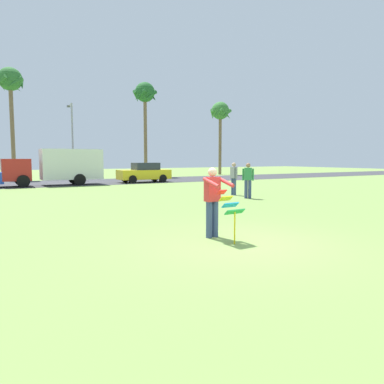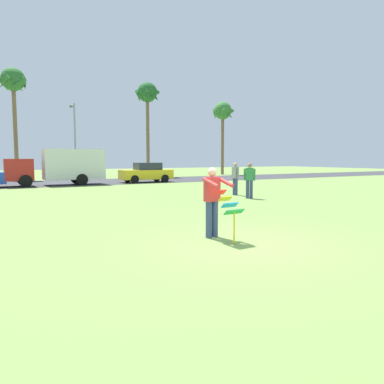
{
  "view_description": "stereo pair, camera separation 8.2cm",
  "coord_description": "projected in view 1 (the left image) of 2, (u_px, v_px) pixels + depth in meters",
  "views": [
    {
      "loc": [
        -5.11,
        -6.54,
        1.96
      ],
      "look_at": [
        -0.24,
        1.92,
        1.05
      ],
      "focal_mm": 34.05,
      "sensor_mm": 36.0,
      "label": 1
    },
    {
      "loc": [
        -5.03,
        -6.58,
        1.96
      ],
      "look_at": [
        -0.24,
        1.92,
        1.05
      ],
      "focal_mm": 34.05,
      "sensor_mm": 36.0,
      "label": 2
    }
  ],
  "objects": [
    {
      "name": "person_walker_near",
      "position": [
        234.0,
        178.0,
        19.32
      ],
      "size": [
        0.23,
        0.57,
        1.73
      ],
      "color": "#384772",
      "rests_on": "ground"
    },
    {
      "name": "ground_plane",
      "position": [
        243.0,
        244.0,
        8.36
      ],
      "size": [
        120.0,
        120.0,
        0.0
      ],
      "primitive_type": "plane",
      "color": "olive"
    },
    {
      "name": "palm_tree_far_left",
      "position": [
        220.0,
        114.0,
        43.55
      ],
      "size": [
        2.58,
        2.71,
        8.69
      ],
      "color": "brown",
      "rests_on": "ground"
    },
    {
      "name": "streetlight_pole",
      "position": [
        72.0,
        136.0,
        33.64
      ],
      "size": [
        0.24,
        1.65,
        7.0
      ],
      "color": "#9E9EA3",
      "rests_on": "ground"
    },
    {
      "name": "person_walker_far",
      "position": [
        248.0,
        179.0,
        17.74
      ],
      "size": [
        0.44,
        0.42,
        1.73
      ],
      "color": "#384772",
      "rests_on": "ground"
    },
    {
      "name": "parked_car_yellow",
      "position": [
        144.0,
        173.0,
        29.66
      ],
      "size": [
        4.22,
        1.87,
        1.6
      ],
      "color": "yellow",
      "rests_on": "ground"
    },
    {
      "name": "palm_tree_right_near",
      "position": [
        10.0,
        85.0,
        33.14
      ],
      "size": [
        2.58,
        2.71,
        10.21
      ],
      "color": "brown",
      "rests_on": "ground"
    },
    {
      "name": "kite_held",
      "position": [
        230.0,
        207.0,
        8.37
      ],
      "size": [
        0.52,
        0.65,
        1.22
      ],
      "color": "red",
      "rests_on": "ground"
    },
    {
      "name": "person_kite_flyer",
      "position": [
        213.0,
        199.0,
        8.93
      ],
      "size": [
        0.56,
        0.67,
        1.73
      ],
      "color": "#384772",
      "rests_on": "ground"
    },
    {
      "name": "palm_tree_centre_far",
      "position": [
        145.0,
        97.0,
        38.92
      ],
      "size": [
        2.58,
        2.71,
        10.06
      ],
      "color": "brown",
      "rests_on": "ground"
    },
    {
      "name": "road_strip",
      "position": [
        58.0,
        183.0,
        28.66
      ],
      "size": [
        120.0,
        8.0,
        0.01
      ],
      "primitive_type": "cube",
      "color": "#38383D",
      "rests_on": "ground"
    },
    {
      "name": "parked_truck_red_cab",
      "position": [
        60.0,
        166.0,
        26.34
      ],
      "size": [
        6.71,
        2.15,
        2.62
      ],
      "color": "#B2231E",
      "rests_on": "ground"
    }
  ]
}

